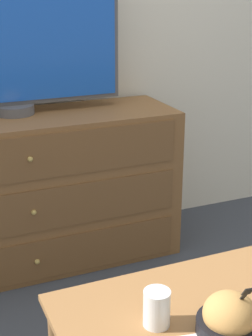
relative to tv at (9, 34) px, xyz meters
name	(u,v)px	position (x,y,z in m)	size (l,w,h in m)	color
ground_plane	(40,236)	(0.12, 0.17, -1.11)	(12.00, 12.00, 0.00)	#383D47
dresser	(23,194)	(-0.01, -0.08, -0.74)	(1.50, 0.46, 0.75)	brown
tv	(9,34)	(0.00, 0.00, 0.00)	(1.03, 0.18, 0.71)	#515156
takeout_bowl	(229,318)	(0.25, -1.43, -0.61)	(0.17, 0.17, 0.17)	black
drink_cup	(157,310)	(0.09, -1.32, -0.61)	(0.07, 0.07, 0.10)	#9E6638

